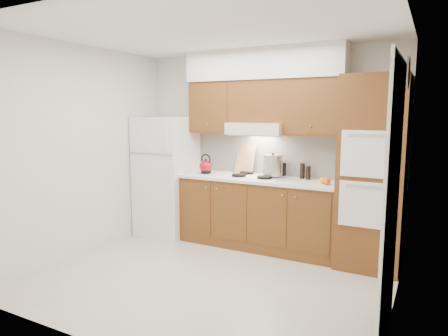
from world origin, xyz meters
name	(u,v)px	position (x,y,z in m)	size (l,w,h in m)	color
floor	(212,278)	(0.00, 0.00, 0.00)	(3.60, 3.60, 0.00)	beige
ceiling	(211,30)	(0.00, 0.00, 2.60)	(3.60, 3.60, 0.00)	white
wall_back	(266,148)	(0.00, 1.50, 1.30)	(3.60, 0.02, 2.60)	silver
wall_left	(86,152)	(-1.80, 0.00, 1.30)	(0.02, 3.00, 2.60)	silver
wall_right	(399,172)	(1.80, 0.00, 1.30)	(0.02, 3.00, 2.60)	silver
fridge	(167,176)	(-1.41, 1.14, 0.86)	(0.75, 0.72, 1.72)	white
base_cabinets	(258,214)	(0.02, 1.20, 0.45)	(2.11, 0.60, 0.90)	brown
countertop	(258,179)	(0.03, 1.19, 0.92)	(2.13, 0.62, 0.04)	white
backsplash	(267,154)	(0.02, 1.49, 1.22)	(2.11, 0.03, 0.56)	white
oven_cabinet	(372,173)	(1.44, 1.18, 1.10)	(0.70, 0.65, 2.20)	brown
upper_cab_left	(214,108)	(-0.71, 1.33, 1.85)	(0.63, 0.33, 0.70)	brown
upper_cab_right	(315,107)	(0.72, 1.33, 1.85)	(0.73, 0.33, 0.70)	brown
range_hood	(258,129)	(-0.02, 1.27, 1.57)	(0.75, 0.45, 0.15)	silver
upper_cab_over_hood	(260,102)	(-0.02, 1.33, 1.92)	(0.75, 0.33, 0.55)	brown
soffit	(263,64)	(0.03, 1.32, 2.40)	(2.13, 0.36, 0.40)	silver
cooktop	(255,176)	(-0.02, 1.21, 0.95)	(0.74, 0.50, 0.01)	white
doorway	(392,210)	(1.79, -0.35, 1.05)	(0.02, 0.90, 2.10)	black
wall_clock	(408,73)	(1.79, 0.55, 2.15)	(0.30, 0.30, 0.02)	#3F3833
kettle	(206,167)	(-0.75, 1.15, 1.04)	(0.18, 0.18, 0.18)	maroon
cutting_board	(245,159)	(-0.27, 1.41, 1.14)	(0.31, 0.02, 0.42)	tan
stock_pot	(273,165)	(0.20, 1.25, 1.10)	(0.25, 0.25, 0.26)	silver
condiment_a	(284,170)	(0.30, 1.42, 1.03)	(0.05, 0.05, 0.18)	black
condiment_b	(302,171)	(0.56, 1.38, 1.04)	(0.06, 0.06, 0.20)	black
condiment_c	(308,173)	(0.65, 1.35, 1.03)	(0.06, 0.06, 0.17)	black
orange_near	(322,181)	(0.89, 1.12, 0.98)	(0.08, 0.08, 0.08)	#FA9B0D
orange_far	(327,181)	(0.95, 1.08, 0.98)	(0.09, 0.09, 0.09)	orange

